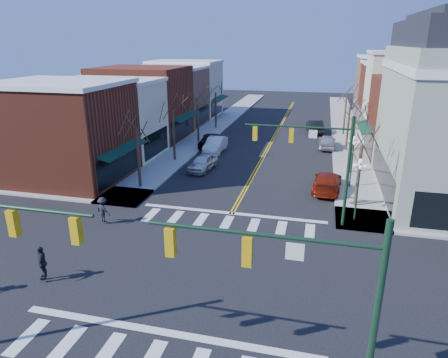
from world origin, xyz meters
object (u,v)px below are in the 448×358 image
Objects in this scene: car_right_mid at (327,142)px; car_right_far at (315,126)px; car_left_near at (203,162)px; car_right_near at (327,182)px; lamppost_corner at (359,179)px; pedestrian_dark_a at (42,262)px; pedestrian_dark_b at (103,210)px; lamppost_midblock at (353,153)px; car_left_mid at (215,145)px; car_left_far at (211,141)px.

car_right_far is (-1.60, 7.85, 0.08)m from car_right_mid.
car_left_near is 0.96× the size of car_right_mid.
car_right_near is at bearing 86.33° from car_right_far.
pedestrian_dark_a is (-15.50, -10.99, -1.93)m from lamppost_corner.
pedestrian_dark_b is (-0.50, 6.67, -0.03)m from pedestrian_dark_a.
car_right_far is at bearing 99.40° from lamppost_midblock.
car_left_mid is at bearing -76.26° from pedestrian_dark_b.
car_left_near is 6.51m from car_left_mid.
pedestrian_dark_a is (-1.97, -25.77, 0.24)m from car_left_mid.
car_right_near is at bearing -7.26° from car_left_near.
car_right_mid is at bearing 95.36° from lamppost_corner.
car_right_near reaches higher than car_left_far.
car_left_far is at bearing 35.02° from car_right_far.
lamppost_midblock is 20.93m from car_right_far.
lamppost_corner is 0.96× the size of car_right_mid.
pedestrian_dark_a reaches higher than car_left_mid.
lamppost_corner is 1.00× the size of car_left_near.
pedestrian_dark_a is (-13.70, -16.49, 0.27)m from car_right_near.
car_right_mid is 2.55× the size of pedestrian_dark_a.
lamppost_corner is 6.19m from car_right_near.
lamppost_midblock is at bearing -31.16° from car_left_mid.
car_left_near is 12.96m from pedestrian_dark_b.
lamppost_corner is 20.16m from car_left_mid.
lamppost_corner and lamppost_midblock have the same top height.
car_right_far is 3.04× the size of pedestrian_dark_b.
car_right_near is (11.20, -2.79, 0.02)m from car_left_near.
car_left_mid is 2.13m from car_left_far.
car_right_near is (11.73, -9.28, -0.03)m from car_left_mid.
car_right_mid is at bearing -85.60° from car_right_near.
car_right_mid is (11.20, 10.91, 0.03)m from car_left_near.
car_left_far is 21.00m from pedestrian_dark_b.
car_left_near is at bearing 172.17° from lamppost_midblock.
car_right_far is at bearing 69.63° from car_left_near.
car_right_mid is at bearing 93.60° from car_right_far.
car_right_mid reaches higher than car_left_near.
lamppost_midblock is at bearing -124.84° from pedestrian_dark_b.
car_left_near reaches higher than car_left_far.
lamppost_midblock is 2.56× the size of pedestrian_dark_b.
lamppost_corner is 2.46× the size of pedestrian_dark_a.
lamppost_corner is 27.34m from car_right_far.
pedestrian_dark_a is at bearing -98.35° from car_left_far.
car_left_near is at bearing -85.00° from car_left_mid.
car_left_near is at bearing 144.47° from pedestrian_dark_a.
car_right_mid is 8.01m from car_right_far.
pedestrian_dark_b is at bearing 59.01° from car_right_mid.
car_right_mid is at bearing 4.88° from car_left_far.
car_left_far is at bearing -36.64° from car_right_near.
lamppost_corner reaches higher than car_right_near.
car_left_mid reaches higher than car_left_near.
lamppost_midblock reaches higher than car_right_far.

